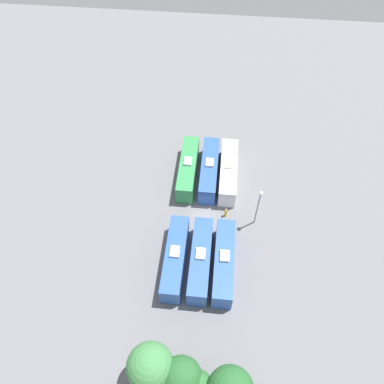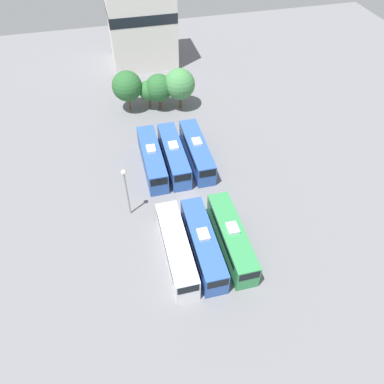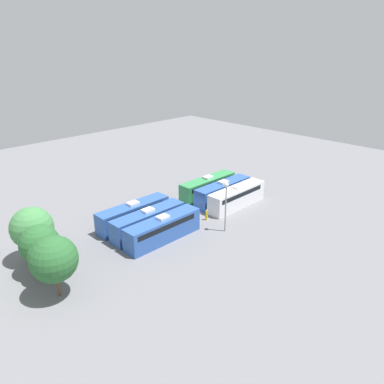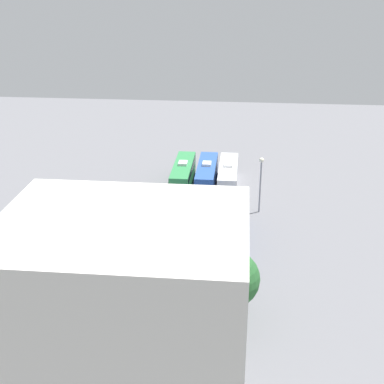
# 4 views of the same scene
# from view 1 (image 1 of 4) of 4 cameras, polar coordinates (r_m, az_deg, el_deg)

# --- Properties ---
(ground_plane) EXTENTS (119.41, 119.41, 0.00)m
(ground_plane) POSITION_cam_1_polar(r_m,az_deg,el_deg) (55.24, 1.84, -3.74)
(ground_plane) COLOR slate
(bus_0) EXTENTS (2.55, 11.35, 3.53)m
(bus_0) POSITION_cam_1_polar(r_m,az_deg,el_deg) (58.49, 5.56, 3.12)
(bus_0) COLOR white
(bus_0) RESTS_ON ground_plane
(bus_1) EXTENTS (2.55, 11.35, 3.53)m
(bus_1) POSITION_cam_1_polar(r_m,az_deg,el_deg) (58.54, 2.64, 3.43)
(bus_1) COLOR #2D56A8
(bus_1) RESTS_ON ground_plane
(bus_2) EXTENTS (2.55, 11.35, 3.53)m
(bus_2) POSITION_cam_1_polar(r_m,az_deg,el_deg) (58.66, -0.62, 3.63)
(bus_2) COLOR #338C4C
(bus_2) RESTS_ON ground_plane
(bus_3) EXTENTS (2.55, 11.35, 3.53)m
(bus_3) POSITION_cam_1_polar(r_m,az_deg,el_deg) (49.66, 4.88, -10.58)
(bus_3) COLOR #2D56A8
(bus_3) RESTS_ON ground_plane
(bus_4) EXTENTS (2.55, 11.35, 3.53)m
(bus_4) POSITION_cam_1_polar(r_m,az_deg,el_deg) (49.64, 1.29, -10.30)
(bus_4) COLOR #2D56A8
(bus_4) RESTS_ON ground_plane
(bus_5) EXTENTS (2.55, 11.35, 3.53)m
(bus_5) POSITION_cam_1_polar(r_m,az_deg,el_deg) (49.82, -2.58, -9.98)
(bus_5) COLOR #2D56A8
(bus_5) RESTS_ON ground_plane
(worker_person) EXTENTS (0.36, 0.36, 1.68)m
(worker_person) POSITION_cam_1_polar(r_m,az_deg,el_deg) (54.89, 5.16, -3.12)
(worker_person) COLOR gold
(worker_person) RESTS_ON ground_plane
(light_pole) EXTENTS (0.60, 0.60, 7.20)m
(light_pole) POSITION_cam_1_polar(r_m,az_deg,el_deg) (51.40, 10.15, -1.53)
(light_pole) COLOR gray
(light_pole) RESTS_ON ground_plane
(tree_2) EXTENTS (4.44, 4.44, 5.98)m
(tree_2) POSITION_cam_1_polar(r_m,az_deg,el_deg) (42.92, -1.64, -26.47)
(tree_2) COLOR brown
(tree_2) RESTS_ON ground_plane
(tree_3) EXTENTS (5.00, 5.00, 6.83)m
(tree_3) POSITION_cam_1_polar(r_m,az_deg,el_deg) (42.75, -6.39, -24.91)
(tree_3) COLOR brown
(tree_3) RESTS_ON ground_plane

